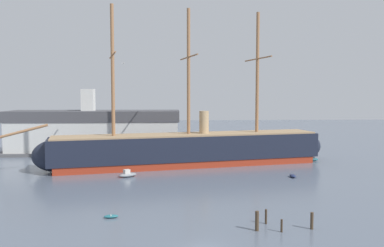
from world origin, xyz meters
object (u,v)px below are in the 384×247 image
at_px(motorboat_distant_centre, 200,153).
at_px(mooring_piling_nearest, 312,221).
at_px(dinghy_alongside_stern, 293,176).
at_px(mooring_piling_left_pair, 282,226).
at_px(tall_ship, 189,149).
at_px(mooring_piling_midwater, 266,217).
at_px(dockside_warehouse_left, 95,132).
at_px(dinghy_foreground_left, 111,216).
at_px(motorboat_alongside_bow, 128,174).
at_px(mooring_piling_right_pair, 257,221).
at_px(motorboat_far_right, 311,159).
at_px(seagull_in_flight, 123,63).

xyz_separation_m(motorboat_distant_centre, mooring_piling_nearest, (9.32, -56.83, 0.37)).
relative_size(motorboat_distant_centre, mooring_piling_nearest, 2.25).
distance_m(dinghy_alongside_stern, mooring_piling_left_pair, 31.72).
relative_size(tall_ship, mooring_piling_nearest, 35.02).
distance_m(dinghy_alongside_stern, mooring_piling_midwater, 29.30).
bearing_deg(dockside_warehouse_left, dinghy_alongside_stern, -37.47).
relative_size(dinghy_alongside_stern, dockside_warehouse_left, 0.05).
xyz_separation_m(dinghy_foreground_left, motorboat_alongside_bow, (-0.73, 25.51, 0.30)).
height_order(motorboat_distant_centre, mooring_piling_right_pair, mooring_piling_right_pair).
xyz_separation_m(dinghy_alongside_stern, motorboat_distant_centre, (-15.68, 27.63, 0.35)).
distance_m(motorboat_distant_centre, mooring_piling_left_pair, 57.93).
relative_size(motorboat_distant_centre, mooring_piling_left_pair, 3.02).
bearing_deg(motorboat_alongside_bow, mooring_piling_nearest, -51.18).
distance_m(dinghy_foreground_left, mooring_piling_midwater, 19.45).
bearing_deg(motorboat_far_right, dinghy_foreground_left, -133.68).
xyz_separation_m(motorboat_far_right, motorboat_distant_centre, (-25.45, 9.36, 0.14)).
bearing_deg(mooring_piling_right_pair, motorboat_alongside_bow, 120.46).
bearing_deg(mooring_piling_nearest, dinghy_foreground_left, 167.49).
xyz_separation_m(dinghy_foreground_left, motorboat_distant_centre, (14.78, 51.49, 0.41)).
bearing_deg(dockside_warehouse_left, dinghy_foreground_left, -77.31).
relative_size(mooring_piling_nearest, dockside_warehouse_left, 0.04).
relative_size(mooring_piling_midwater, dockside_warehouse_left, 0.04).
distance_m(motorboat_far_right, mooring_piling_midwater, 49.95).
bearing_deg(mooring_piling_right_pair, dinghy_foreground_left, 162.29).
xyz_separation_m(motorboat_distant_centre, dockside_warehouse_left, (-27.63, 5.57, 5.03)).
relative_size(motorboat_alongside_bow, mooring_piling_nearest, 1.87).
height_order(motorboat_alongside_bow, mooring_piling_nearest, mooring_piling_nearest).
xyz_separation_m(dinghy_foreground_left, mooring_piling_midwater, (19.18, -3.17, 0.68)).
relative_size(motorboat_far_right, mooring_piling_right_pair, 1.50).
bearing_deg(motorboat_far_right, mooring_piling_right_pair, -115.39).
bearing_deg(mooring_piling_midwater, mooring_piling_left_pair, -69.54).
xyz_separation_m(motorboat_far_right, seagull_in_flight, (-39.10, -36.70, 19.45)).
relative_size(motorboat_alongside_bow, motorboat_far_right, 1.07).
bearing_deg(dinghy_foreground_left, seagull_in_flight, 78.26).
bearing_deg(dinghy_foreground_left, mooring_piling_right_pair, -17.71).
height_order(motorboat_alongside_bow, mooring_piling_midwater, mooring_piling_midwater).
height_order(tall_ship, motorboat_far_right, tall_ship).
bearing_deg(seagull_in_flight, dinghy_foreground_left, -101.74).
bearing_deg(motorboat_alongside_bow, mooring_piling_midwater, -55.23).
bearing_deg(seagull_in_flight, dinghy_alongside_stern, 32.15).
bearing_deg(mooring_piling_left_pair, motorboat_alongside_bow, 123.58).
distance_m(dinghy_alongside_stern, motorboat_far_right, 20.72).
relative_size(motorboat_alongside_bow, mooring_piling_left_pair, 2.51).
bearing_deg(dinghy_alongside_stern, motorboat_far_right, 61.84).
height_order(motorboat_distant_centre, seagull_in_flight, seagull_in_flight).
distance_m(dinghy_foreground_left, motorboat_far_right, 58.25).
xyz_separation_m(motorboat_alongside_bow, mooring_piling_left_pair, (21.03, -31.69, 0.22)).
xyz_separation_m(dinghy_foreground_left, seagull_in_flight, (1.13, 5.43, 19.72)).
relative_size(tall_ship, motorboat_far_right, 20.13).
bearing_deg(dockside_warehouse_left, tall_ship, -39.25).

